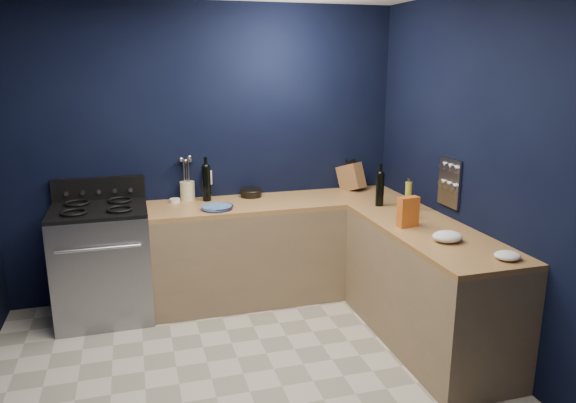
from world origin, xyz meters
name	(u,v)px	position (x,y,z in m)	size (l,w,h in m)	color
floor	(250,393)	(0.00, 0.00, -0.01)	(3.50, 3.50, 0.02)	#BCB6A4
wall_back	(206,153)	(0.00, 1.76, 1.30)	(3.50, 0.02, 2.60)	black
wall_right	(499,182)	(1.76, 0.00, 1.30)	(0.02, 3.50, 2.60)	black
wall_front	(370,342)	(0.00, -1.76, 1.30)	(3.50, 0.02, 2.60)	black
cab_back	(280,250)	(0.60, 1.44, 0.43)	(2.30, 0.63, 0.86)	#866B4B
top_back	(280,202)	(0.60, 1.44, 0.88)	(2.30, 0.63, 0.04)	brown
cab_right	(427,289)	(1.44, 0.29, 0.43)	(0.63, 1.67, 0.86)	#866B4B
top_right	(431,232)	(1.44, 0.29, 0.88)	(0.63, 1.67, 0.04)	brown
gas_range	(103,265)	(-0.93, 1.42, 0.46)	(0.76, 0.66, 0.92)	gray
oven_door	(102,280)	(-0.93, 1.10, 0.45)	(0.59, 0.02, 0.42)	black
cooktop	(98,210)	(-0.93, 1.42, 0.94)	(0.76, 0.66, 0.03)	black
backguard	(99,189)	(-0.93, 1.72, 1.04)	(0.76, 0.06, 0.20)	black
spice_panel	(449,183)	(1.74, 0.55, 1.18)	(0.02, 0.28, 0.38)	gray
wall_outlet	(207,178)	(0.00, 1.74, 1.08)	(0.09, 0.02, 0.13)	white
plate_stack	(217,208)	(0.01, 1.28, 0.92)	(0.25, 0.25, 0.03)	#325397
ramekin	(175,201)	(-0.30, 1.62, 0.92)	(0.09, 0.09, 0.03)	white
utensil_crock	(187,191)	(-0.18, 1.69, 0.98)	(0.13, 0.13, 0.16)	#F9ECC8
wine_bottle_back	(206,184)	(-0.02, 1.60, 1.06)	(0.08, 0.08, 0.31)	black
lemon_basket	(251,193)	(0.38, 1.64, 0.94)	(0.19, 0.19, 0.07)	black
knife_block	(351,177)	(1.37, 1.65, 1.02)	(0.13, 0.22, 0.25)	brown
wine_bottle_right	(380,190)	(1.37, 1.02, 1.04)	(0.07, 0.07, 0.28)	black
oil_bottle	(408,196)	(1.54, 0.84, 1.02)	(0.05, 0.05, 0.24)	#ADA52F
spice_jar_near	(408,208)	(1.47, 0.71, 0.95)	(0.05, 0.05, 0.10)	olive
spice_jar_far	(415,213)	(1.48, 0.60, 0.94)	(0.04, 0.04, 0.08)	olive
crouton_bag	(408,212)	(1.31, 0.40, 1.01)	(0.16, 0.07, 0.23)	#A82619
towel_front	(447,237)	(1.40, 0.01, 0.94)	(0.21, 0.18, 0.07)	white
towel_end	(507,256)	(1.57, -0.40, 0.93)	(0.17, 0.15, 0.05)	white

